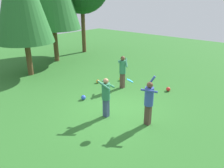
# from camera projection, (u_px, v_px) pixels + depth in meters

# --- Properties ---
(ground_plane) EXTENTS (40.00, 40.00, 0.00)m
(ground_plane) POSITION_uv_depth(u_px,v_px,m) (114.00, 111.00, 9.76)
(ground_plane) COLOR #2D6B28
(person_thrower) EXTENTS (0.66, 0.67, 1.95)m
(person_thrower) POSITION_uv_depth(u_px,v_px,m) (149.00, 100.00, 8.38)
(person_thrower) COLOR #4C382D
(person_thrower) RESTS_ON ground_plane
(person_catcher) EXTENTS (0.60, 0.66, 1.68)m
(person_catcher) POSITION_uv_depth(u_px,v_px,m) (106.00, 94.00, 8.98)
(person_catcher) COLOR #38476B
(person_catcher) RESTS_ON ground_plane
(person_bystander) EXTENTS (0.76, 0.75, 1.77)m
(person_bystander) POSITION_uv_depth(u_px,v_px,m) (123.00, 69.00, 11.93)
(person_bystander) COLOR #4C382D
(person_bystander) RESTS_ON ground_plane
(frisbee) EXTENTS (0.36, 0.36, 0.15)m
(frisbee) POSITION_uv_depth(u_px,v_px,m) (130.00, 81.00, 8.28)
(frisbee) COLOR #2393D1
(ball_yellow) EXTENTS (0.19, 0.19, 0.19)m
(ball_yellow) POSITION_uv_depth(u_px,v_px,m) (121.00, 79.00, 13.32)
(ball_yellow) COLOR yellow
(ball_yellow) RESTS_ON ground_plane
(ball_orange) EXTENTS (0.19, 0.19, 0.19)m
(ball_orange) POSITION_uv_depth(u_px,v_px,m) (98.00, 81.00, 12.94)
(ball_orange) COLOR orange
(ball_orange) RESTS_ON ground_plane
(ball_red) EXTENTS (0.22, 0.22, 0.22)m
(ball_red) POSITION_uv_depth(u_px,v_px,m) (168.00, 89.00, 11.80)
(ball_red) COLOR red
(ball_red) RESTS_ON ground_plane
(ball_blue) EXTENTS (0.23, 0.23, 0.23)m
(ball_blue) POSITION_uv_depth(u_px,v_px,m) (83.00, 97.00, 10.81)
(ball_blue) COLOR blue
(ball_blue) RESTS_ON ground_plane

